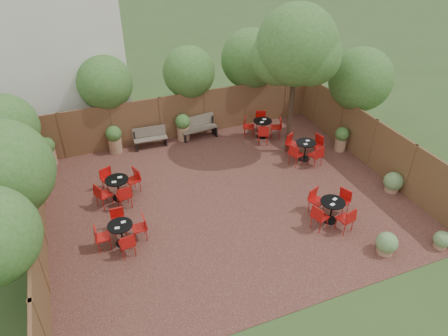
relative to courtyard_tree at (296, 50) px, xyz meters
name	(u,v)px	position (x,y,z in m)	size (l,w,h in m)	color
ground	(227,199)	(-3.54, -2.12, -4.27)	(80.00, 80.00, 0.00)	#354F23
courtyard_paving	(227,199)	(-3.54, -2.12, -4.26)	(12.00, 10.00, 0.02)	#331715
fence_back	(184,115)	(-3.54, 2.88, -3.27)	(12.00, 0.08, 2.00)	brown
fence_left	(38,219)	(-9.54, -2.12, -3.27)	(0.08, 10.00, 2.00)	brown
fence_right	(372,143)	(2.46, -2.12, -3.27)	(0.08, 10.00, 2.00)	brown
neighbour_building	(55,38)	(-8.04, 5.88, -0.27)	(5.00, 4.00, 8.00)	silver
overhang_foliage	(165,104)	(-4.87, 0.56, -1.52)	(15.77, 10.81, 2.77)	#315D1E
courtyard_tree	(296,50)	(0.00, 0.00, 0.00)	(3.02, 2.96, 5.91)	black
park_bench_left	(150,137)	(-5.17, 2.50, -3.81)	(1.41, 0.52, 0.86)	brown
park_bench_right	(198,127)	(-3.02, 2.51, -3.74)	(1.62, 0.68, 0.97)	brown
bistro_tables	(235,174)	(-2.95, -1.39, -3.79)	(9.29, 7.56, 0.91)	black
planters	(160,138)	(-4.87, 1.95, -3.62)	(11.90, 3.93, 1.18)	#94694A
low_shrubs	(399,213)	(1.19, -5.27, -3.92)	(2.98, 3.45, 0.74)	#94694A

